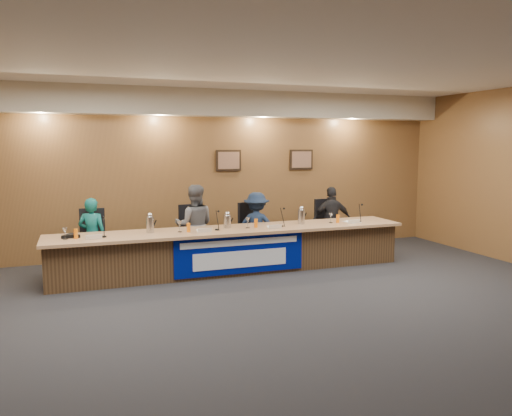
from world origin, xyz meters
The scene contains 40 objects.
floor centered at (0.00, 0.00, 0.00)m, with size 10.00×10.00×0.00m, color black.
ceiling centered at (0.00, 0.00, 3.20)m, with size 10.00×8.00×0.04m, color silver.
wall_back centered at (0.00, 4.00, 1.60)m, with size 10.00×0.04×3.20m, color brown.
soffit centered at (0.00, 3.75, 2.95)m, with size 10.00×0.50×0.50m, color beige.
dais_body centered at (0.00, 2.40, 0.35)m, with size 6.00×0.80×0.70m, color #48311D.
dais_top centered at (0.00, 2.35, 0.72)m, with size 6.10×0.95×0.05m, color #A77A53.
banner centered at (0.00, 1.99, 0.38)m, with size 2.20×0.02×0.65m, color #000D77.
banner_text_upper centered at (0.00, 1.97, 0.58)m, with size 2.00×0.01×0.10m, color silver.
banner_text_lower centered at (0.00, 1.97, 0.30)m, with size 1.60×0.01×0.28m, color silver.
wall_photo_left centered at (0.40, 3.97, 1.85)m, with size 0.52×0.04×0.42m, color black.
wall_photo_right centered at (2.00, 3.97, 1.85)m, with size 0.52×0.04×0.42m, color black.
panelist_a centered at (-2.27, 3.03, 0.65)m, with size 0.47×0.31×1.29m, color #0D5350.
panelist_b centered at (-0.52, 3.03, 0.73)m, with size 0.71×0.55×1.46m, color #54555A.
panelist_c centered at (0.66, 3.03, 0.64)m, with size 0.83×0.48×1.28m, color #101E36.
panelist_d centered at (2.24, 3.03, 0.67)m, with size 0.79×0.33×1.34m, color black.
office_chair_a centered at (-2.27, 3.13, 0.48)m, with size 0.48×0.48×0.08m, color black.
office_chair_b centered at (-0.52, 3.13, 0.48)m, with size 0.48×0.48×0.08m, color black.
office_chair_c centered at (0.66, 3.13, 0.48)m, with size 0.48×0.48×0.08m, color black.
office_chair_d centered at (2.24, 3.13, 0.48)m, with size 0.48×0.48×0.08m, color black.
nameplate_a centered at (-2.27, 2.12, 0.80)m, with size 0.24×0.06×0.09m, color white.
microphone_a centered at (-2.12, 2.26, 0.76)m, with size 0.07×0.07×0.02m, color black.
juice_glass_a centered at (-2.52, 2.29, 0.82)m, with size 0.06×0.06×0.15m, color orange.
water_glass_a centered at (-2.68, 2.27, 0.84)m, with size 0.08×0.08×0.18m, color silver.
nameplate_b centered at (-0.56, 2.14, 0.80)m, with size 0.24×0.06×0.09m, color white.
microphone_b centered at (-0.31, 2.29, 0.76)m, with size 0.07×0.07×0.02m, color black.
juice_glass_b centered at (-0.79, 2.27, 0.82)m, with size 0.06×0.06×0.15m, color orange.
water_glass_b centered at (-0.93, 2.31, 0.84)m, with size 0.08×0.08×0.18m, color silver.
nameplate_c centered at (0.65, 2.08, 0.80)m, with size 0.24×0.06×0.09m, color white.
microphone_c centered at (0.84, 2.26, 0.76)m, with size 0.07×0.07×0.02m, color black.
juice_glass_c centered at (0.39, 2.32, 0.82)m, with size 0.06×0.06×0.15m, color orange.
water_glass_c centered at (0.24, 2.30, 0.84)m, with size 0.08×0.08×0.18m, color silver.
nameplate_d centered at (2.21, 2.14, 0.80)m, with size 0.24×0.06×0.09m, color white.
microphone_d centered at (2.39, 2.27, 0.76)m, with size 0.07×0.07×0.02m, color black.
juice_glass_d centered at (1.97, 2.31, 0.82)m, with size 0.06×0.06×0.15m, color orange.
water_glass_d centered at (1.84, 2.33, 0.84)m, with size 0.08×0.08×0.18m, color silver.
carafe_left centered at (-1.39, 2.42, 0.88)m, with size 0.12×0.12×0.26m, color silver.
carafe_mid centered at (-0.08, 2.44, 0.86)m, with size 0.13×0.13×0.22m, color silver.
carafe_right centered at (1.29, 2.40, 0.88)m, with size 0.12×0.12×0.26m, color silver.
speakerphone centered at (-2.60, 2.41, 0.78)m, with size 0.32×0.32×0.05m, color black.
paper_stack centered at (2.26, 2.29, 0.75)m, with size 0.22×0.30×0.01m, color white.
Camera 1 is at (-2.47, -5.64, 2.18)m, focal length 35.00 mm.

